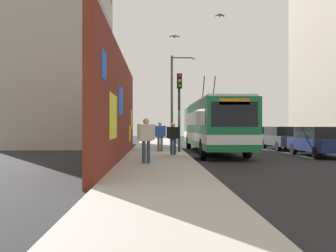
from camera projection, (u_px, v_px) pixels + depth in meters
ground_plane at (186, 155)px, 19.99m from camera, size 80.00×80.00×0.00m
sidewalk_slab at (157, 154)px, 19.93m from camera, size 48.00×3.20×0.15m
graffiti_wall at (119, 108)px, 16.45m from camera, size 15.17×0.32×4.86m
building_far_left at (64, 34)px, 29.88m from camera, size 11.65×6.61×18.45m
city_bus at (213, 124)px, 22.13m from camera, size 12.22×2.51×4.85m
parked_car_navy at (320, 141)px, 19.21m from camera, size 4.50×1.92×1.58m
parked_car_dark_gray at (282, 138)px, 24.83m from camera, size 4.57×1.86×1.58m
parked_car_white at (257, 135)px, 31.17m from camera, size 4.52×1.80×1.58m
parked_car_black at (241, 134)px, 36.72m from camera, size 4.42×1.81×1.58m
pedestrian_near_wall at (146, 137)px, 14.21m from camera, size 0.24×0.70×1.77m
pedestrian_at_curb at (173, 136)px, 18.67m from camera, size 0.22×0.66×1.64m
pedestrian_midblock at (160, 134)px, 21.04m from camera, size 0.23×0.68×1.71m
traffic_light at (179, 99)px, 20.50m from camera, size 0.49×0.28×4.45m
street_lamp at (175, 94)px, 27.43m from camera, size 0.44×1.88×6.80m
flying_pigeons at (198, 26)px, 20.63m from camera, size 0.99×3.21×1.57m
curbside_puddle at (203, 159)px, 17.62m from camera, size 2.04×2.04×0.00m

